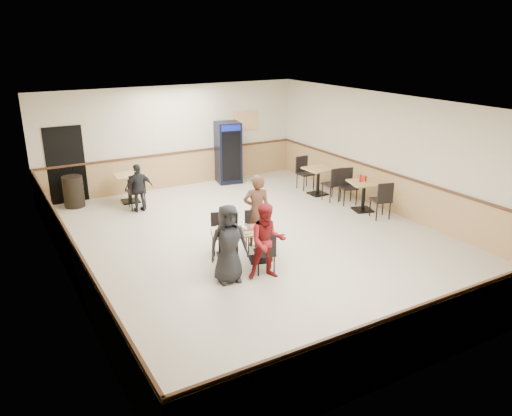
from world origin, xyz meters
TOP-DOWN VIEW (x-y plane):
  - ground at (0.00, 0.00)m, footprint 10.00×10.00m
  - room_shell at (1.78, 2.55)m, footprint 10.00×10.00m
  - main_table at (-0.76, -0.72)m, footprint 1.41×1.02m
  - main_chairs at (-0.81, -0.70)m, footprint 1.56×1.78m
  - diner_woman_left at (-1.41, -1.31)m, footprint 0.79×0.57m
  - diner_woman_right at (-0.72, -1.55)m, footprint 0.86×0.76m
  - diner_man_opposite at (-0.12, -0.12)m, footprint 0.68×0.57m
  - lone_diner at (-1.65, 3.32)m, footprint 0.76×0.35m
  - tabletop_clutter at (-0.81, -0.73)m, footprint 1.16×0.65m
  - side_table_near at (3.42, 0.45)m, footprint 0.90×0.90m
  - side_table_near_chair_south at (3.42, -0.18)m, footprint 0.56×0.56m
  - side_table_near_chair_north at (3.42, 1.07)m, footprint 0.56×0.56m
  - side_table_far at (3.23, 2.17)m, footprint 0.74×0.74m
  - side_table_far_chair_south at (3.23, 1.54)m, footprint 0.46×0.46m
  - side_table_far_chair_north at (3.23, 2.79)m, footprint 0.46×0.46m
  - condiment_caddy at (3.39, 0.50)m, footprint 0.23×0.06m
  - back_table at (-1.65, 4.20)m, footprint 0.79×0.79m
  - back_table_chair_lone at (-1.65, 3.58)m, footprint 0.49×0.49m
  - pepsi_cooler at (1.58, 4.59)m, footprint 0.82×0.83m
  - trash_bin at (-3.06, 4.55)m, footprint 0.53×0.53m

SIDE VIEW (x-z plane):
  - ground at x=0.00m, z-range 0.00..0.00m
  - trash_bin at x=-3.06m, z-range 0.00..0.84m
  - main_chairs at x=-0.81m, z-range 0.00..0.86m
  - main_table at x=-0.76m, z-range 0.11..0.79m
  - side_table_far_chair_south at x=3.23m, z-range 0.00..0.99m
  - side_table_far_chair_north at x=3.23m, z-range 0.00..0.99m
  - back_table_chair_lone at x=-1.65m, z-range 0.00..0.99m
  - side_table_near_chair_south at x=3.42m, z-range 0.00..0.99m
  - side_table_near_chair_north at x=3.42m, z-range 0.00..0.99m
  - side_table_far at x=3.23m, z-range 0.13..0.91m
  - back_table at x=-1.65m, z-range 0.13..0.91m
  - side_table_near at x=3.42m, z-range 0.13..0.91m
  - room_shell at x=1.78m, z-range -4.42..5.58m
  - lone_diner at x=-1.65m, z-range 0.00..1.27m
  - tabletop_clutter at x=-0.81m, z-range 0.65..0.77m
  - diner_woman_right at x=-0.72m, z-range 0.00..1.47m
  - diner_woman_left at x=-1.41m, z-range 0.00..1.50m
  - diner_man_opposite at x=-0.12m, z-range 0.00..1.60m
  - condiment_caddy at x=3.39m, z-range 0.77..0.97m
  - pepsi_cooler at x=1.58m, z-range 0.00..1.88m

